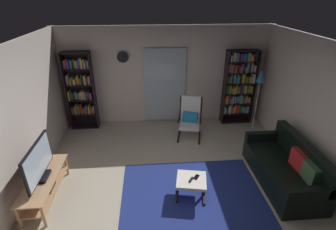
% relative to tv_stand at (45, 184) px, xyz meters
% --- Properties ---
extents(ground_plane, '(7.02, 7.02, 0.00)m').
position_rel_tv_stand_xyz_m(ground_plane, '(2.32, -0.02, -0.30)').
color(ground_plane, '#B4A994').
extents(wall_back, '(5.60, 0.06, 2.60)m').
position_rel_tv_stand_xyz_m(wall_back, '(2.32, 2.88, 1.00)').
color(wall_back, beige).
rests_on(wall_back, ground).
extents(wall_left, '(0.06, 6.00, 2.60)m').
position_rel_tv_stand_xyz_m(wall_left, '(-0.38, -0.02, 1.00)').
color(wall_left, beige).
rests_on(wall_left, ground).
extents(wall_right, '(0.06, 6.00, 2.60)m').
position_rel_tv_stand_xyz_m(wall_right, '(5.02, -0.02, 1.00)').
color(wall_right, beige).
rests_on(wall_right, ground).
extents(glass_door_panel, '(1.10, 0.01, 2.00)m').
position_rel_tv_stand_xyz_m(glass_door_panel, '(2.32, 2.81, 0.75)').
color(glass_door_panel, silver).
extents(area_rug, '(2.56, 2.08, 0.01)m').
position_rel_tv_stand_xyz_m(area_rug, '(2.60, -0.21, -0.30)').
color(area_rug, navy).
rests_on(area_rug, ground).
extents(tv_stand, '(0.47, 1.37, 0.46)m').
position_rel_tv_stand_xyz_m(tv_stand, '(0.00, 0.00, 0.00)').
color(tv_stand, tan).
rests_on(tv_stand, ground).
extents(television, '(0.20, 1.03, 0.67)m').
position_rel_tv_stand_xyz_m(television, '(0.00, 0.00, 0.47)').
color(television, black).
rests_on(television, tv_stand).
extents(bookshelf_near_tv, '(0.68, 0.30, 2.04)m').
position_rel_tv_stand_xyz_m(bookshelf_near_tv, '(0.14, 2.65, 0.78)').
color(bookshelf_near_tv, black).
rests_on(bookshelf_near_tv, ground).
extents(bookshelf_near_sofa, '(0.82, 0.30, 2.02)m').
position_rel_tv_stand_xyz_m(bookshelf_near_sofa, '(4.27, 2.62, 0.78)').
color(bookshelf_near_sofa, black).
rests_on(bookshelf_near_sofa, ground).
extents(leather_sofa, '(0.85, 1.86, 0.85)m').
position_rel_tv_stand_xyz_m(leather_sofa, '(4.44, 0.08, 0.00)').
color(leather_sofa, black).
rests_on(leather_sofa, ground).
extents(lounge_armchair, '(0.69, 0.76, 1.02)m').
position_rel_tv_stand_xyz_m(lounge_armchair, '(2.88, 1.95, 0.23)').
color(lounge_armchair, black).
rests_on(lounge_armchair, ground).
extents(ottoman, '(0.60, 0.57, 0.36)m').
position_rel_tv_stand_xyz_m(ottoman, '(2.57, -0.14, -0.01)').
color(ottoman, white).
rests_on(ottoman, ground).
extents(tv_remote, '(0.11, 0.14, 0.02)m').
position_rel_tv_stand_xyz_m(tv_remote, '(2.56, -0.16, 0.07)').
color(tv_remote, black).
rests_on(tv_remote, ottoman).
extents(cell_phone, '(0.14, 0.15, 0.01)m').
position_rel_tv_stand_xyz_m(cell_phone, '(2.67, -0.10, 0.06)').
color(cell_phone, black).
rests_on(cell_phone, ottoman).
extents(floor_lamp_by_shelf, '(0.23, 0.23, 1.61)m').
position_rel_tv_stand_xyz_m(floor_lamp_by_shelf, '(4.63, 2.16, 1.05)').
color(floor_lamp_by_shelf, '#A5A5AD').
rests_on(floor_lamp_by_shelf, ground).
extents(wall_clock, '(0.29, 0.03, 0.29)m').
position_rel_tv_stand_xyz_m(wall_clock, '(1.25, 2.81, 1.55)').
color(wall_clock, silver).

